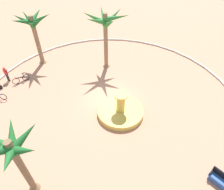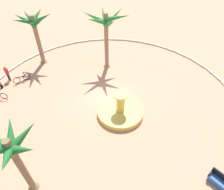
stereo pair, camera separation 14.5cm
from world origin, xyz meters
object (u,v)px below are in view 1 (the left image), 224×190
bicycle_red_frame (21,79)px  person_cyclist_helmet (6,73)px  palm_tree_by_curb (106,26)px  fountain (120,111)px  bench_west (222,182)px  palm_tree_near_fountain (13,153)px  palm_tree_mid_plaza (33,27)px

bicycle_red_frame → person_cyclist_helmet: 1.50m
palm_tree_by_curb → fountain: bearing=53.4°
person_cyclist_helmet → bench_west: bearing=101.4°
palm_tree_by_curb → bench_west: 15.84m
palm_tree_near_fountain → palm_tree_by_curb: (-12.80, -6.08, 0.64)m
palm_tree_by_curb → palm_tree_mid_plaza: (4.45, -5.95, -0.45)m
palm_tree_by_curb → palm_tree_mid_plaza: palm_tree_by_curb is taller
palm_tree_mid_plaza → bench_west: size_ratio=3.46×
palm_tree_by_curb → palm_tree_mid_plaza: size_ratio=1.09×
palm_tree_mid_plaza → palm_tree_near_fountain: bearing=55.2°
palm_tree_near_fountain → palm_tree_by_curb: palm_tree_by_curb is taller
fountain → bicycle_red_frame: size_ratio=2.29×
palm_tree_near_fountain → bicycle_red_frame: 12.13m
palm_tree_near_fountain → person_cyclist_helmet: bearing=-109.4°
bicycle_red_frame → person_cyclist_helmet: person_cyclist_helmet is taller
bench_west → person_cyclist_helmet: (4.06, -20.03, 0.60)m
bench_west → person_cyclist_helmet: 20.45m
bench_west → bicycle_red_frame: size_ratio=0.96×
palm_tree_near_fountain → palm_tree_by_curb: bearing=-154.6°
palm_tree_by_curb → bench_west: bearing=72.2°
bench_west → person_cyclist_helmet: person_cyclist_helmet is taller
palm_tree_mid_plaza → bicycle_red_frame: size_ratio=3.31×
person_cyclist_helmet → palm_tree_mid_plaza: bearing=-174.3°
palm_tree_by_curb → bench_west: size_ratio=3.78×
palm_tree_near_fountain → fountain: bearing=-178.4°
bench_west → bicycle_red_frame: 19.17m
palm_tree_mid_plaza → person_cyclist_helmet: bearing=5.7°
person_cyclist_helmet → bicycle_red_frame: bearing=125.2°
palm_tree_near_fountain → palm_tree_mid_plaza: palm_tree_mid_plaza is taller
fountain → palm_tree_by_curb: palm_tree_by_curb is taller
palm_tree_near_fountain → bicycle_red_frame: bearing=-115.1°
palm_tree_near_fountain → palm_tree_by_curb: 14.19m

